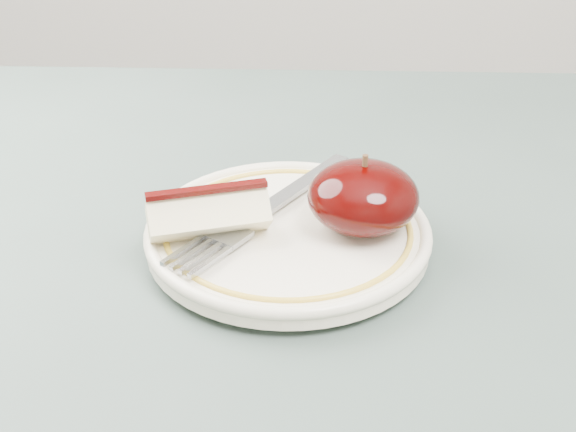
{
  "coord_description": "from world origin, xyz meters",
  "views": [
    {
      "loc": [
        0.03,
        -0.39,
        1.06
      ],
      "look_at": [
        0.01,
        0.09,
        0.78
      ],
      "focal_mm": 50.0,
      "sensor_mm": 36.0,
      "label": 1
    }
  ],
  "objects_px": {
    "plate": "(288,233)",
    "fork": "(263,211)",
    "table": "(265,428)",
    "apple_half": "(363,197)"
  },
  "relations": [
    {
      "from": "plate",
      "to": "fork",
      "type": "xyz_separation_m",
      "value": [
        -0.02,
        0.01,
        0.01
      ]
    },
    {
      "from": "plate",
      "to": "fork",
      "type": "distance_m",
      "value": 0.03
    },
    {
      "from": "fork",
      "to": "plate",
      "type": "bearing_deg",
      "value": -95.66
    },
    {
      "from": "table",
      "to": "apple_half",
      "type": "height_order",
      "value": "apple_half"
    },
    {
      "from": "table",
      "to": "fork",
      "type": "xyz_separation_m",
      "value": [
        -0.01,
        0.1,
        0.11
      ]
    },
    {
      "from": "plate",
      "to": "table",
      "type": "bearing_deg",
      "value": -98.34
    },
    {
      "from": "apple_half",
      "to": "fork",
      "type": "distance_m",
      "value": 0.07
    },
    {
      "from": "table",
      "to": "apple_half",
      "type": "relative_size",
      "value": 11.64
    },
    {
      "from": "plate",
      "to": "fork",
      "type": "bearing_deg",
      "value": 140.67
    },
    {
      "from": "table",
      "to": "apple_half",
      "type": "bearing_deg",
      "value": 54.59
    }
  ]
}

